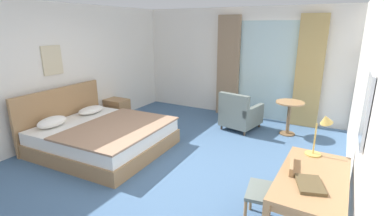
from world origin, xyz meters
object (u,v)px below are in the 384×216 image
bed (101,135)px  framed_picture (52,60)px  desk_lamp (323,127)px  armchair_by_window (240,114)px  writing_desk (312,184)px  nightstand (117,110)px  closed_book (310,184)px  round_cafe_table (289,111)px  desk_chair (276,189)px

bed → framed_picture: 1.70m
bed → desk_lamp: bearing=-0.8°
armchair_by_window → desk_lamp: bearing=-52.5°
writing_desk → nightstand: bearing=156.1°
desk_lamp → framed_picture: 4.73m
closed_book → round_cafe_table: bearing=84.3°
writing_desk → desk_lamp: bearing=89.8°
desk_chair → framed_picture: bearing=172.3°
desk_lamp → nightstand: bearing=162.8°
closed_book → armchair_by_window: 3.55m
desk_lamp → closed_book: size_ratio=1.50×
round_cafe_table → writing_desk: bearing=-76.1°
round_cafe_table → armchair_by_window: bearing=-169.6°
bed → nightstand: size_ratio=4.16×
desk_chair → nightstand: bearing=155.0°
writing_desk → framed_picture: 4.83m
bed → writing_desk: size_ratio=1.74×
bed → desk_chair: size_ratio=2.61×
bed → armchair_by_window: (1.86, 2.21, 0.06)m
desk_lamp → framed_picture: (-4.71, 0.05, 0.48)m
bed → round_cafe_table: (2.84, 2.40, 0.24)m
desk_chair → desk_lamp: 0.88m
desk_chair → armchair_by_window: bearing=116.4°
nightstand → round_cafe_table: bearing=16.0°
round_cafe_table → framed_picture: size_ratio=1.30×
desk_lamp → closed_book: 0.86m
closed_book → round_cafe_table: 3.34m
closed_book → framed_picture: 4.84m
nightstand → closed_book: size_ratio=1.63×
bed → desk_chair: (3.24, -0.58, 0.20)m
nightstand → closed_book: 4.98m
writing_desk → framed_picture: (-4.70, 0.64, 0.89)m
closed_book → round_cafe_table: closed_book is taller
desk_lamp → round_cafe_table: size_ratio=0.70×
desk_lamp → armchair_by_window: size_ratio=0.55×
nightstand → armchair_by_window: size_ratio=0.59×
framed_picture → writing_desk: bearing=-7.8°
bed → desk_chair: bed is taller
bed → desk_chair: 3.30m
bed → framed_picture: size_ratio=4.09×
bed → writing_desk: 3.67m
desk_chair → framed_picture: 4.53m
nightstand → framed_picture: framed_picture is taller
closed_book → desk_lamp: bearing=70.7°
framed_picture → bed: bearing=-0.2°
framed_picture → desk_chair: bearing=-7.7°
bed → armchair_by_window: size_ratio=2.46×
writing_desk → closed_book: closed_book is taller
armchair_by_window → framed_picture: bearing=-143.3°
writing_desk → desk_chair: size_ratio=1.50×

